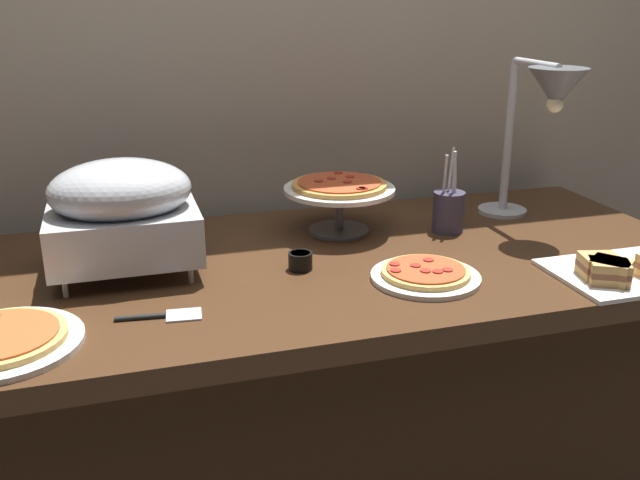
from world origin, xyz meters
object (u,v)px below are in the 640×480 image
at_px(chafing_dish, 122,211).
at_px(utensil_holder, 448,210).
at_px(pizza_plate_raised_stand, 339,192).
at_px(pizza_plate_front, 425,275).
at_px(pizza_plate_center, 0,341).
at_px(serving_spatula, 163,316).
at_px(heat_lamp, 547,104).
at_px(sandwich_platter, 636,269).
at_px(sauce_cup_near, 300,260).

relative_size(chafing_dish, utensil_holder, 1.46).
bearing_deg(pizza_plate_raised_stand, pizza_plate_front, -77.86).
distance_m(chafing_dish, pizza_plate_center, 0.41).
bearing_deg(pizza_plate_center, pizza_plate_front, 4.33).
height_order(chafing_dish, pizza_plate_front, chafing_dish).
distance_m(chafing_dish, serving_spatula, 0.31).
xyz_separation_m(pizza_plate_center, pizza_plate_raised_stand, (0.80, 0.44, 0.10)).
bearing_deg(utensil_holder, heat_lamp, -13.24).
distance_m(heat_lamp, sandwich_platter, 0.49).
bearing_deg(serving_spatula, heat_lamp, 14.74).
height_order(pizza_plate_front, pizza_plate_raised_stand, pizza_plate_raised_stand).
bearing_deg(pizza_plate_raised_stand, sauce_cup_near, -126.30).
distance_m(heat_lamp, serving_spatula, 1.10).
height_order(chafing_dish, serving_spatula, chafing_dish).
bearing_deg(pizza_plate_front, sauce_cup_near, 150.67).
height_order(heat_lamp, serving_spatula, heat_lamp).
distance_m(heat_lamp, pizza_plate_center, 1.39).
bearing_deg(utensil_holder, sandwich_platter, -59.26).
xyz_separation_m(chafing_dish, pizza_plate_center, (-0.24, -0.31, -0.14)).
xyz_separation_m(chafing_dish, utensil_holder, (0.84, 0.05, -0.09)).
bearing_deg(serving_spatula, sauce_cup_near, 27.30).
bearing_deg(pizza_plate_center, serving_spatula, 7.42).
height_order(sandwich_platter, sauce_cup_near, sandwich_platter).
xyz_separation_m(pizza_plate_raised_stand, sauce_cup_near, (-0.17, -0.23, -0.09)).
bearing_deg(sandwich_platter, sauce_cup_near, 158.75).
height_order(pizza_plate_center, serving_spatula, pizza_plate_center).
distance_m(chafing_dish, sandwich_platter, 1.16).
relative_size(chafing_dish, sauce_cup_near, 5.84).
relative_size(pizza_plate_raised_stand, utensil_holder, 1.31).
bearing_deg(pizza_plate_raised_stand, serving_spatula, -141.14).
relative_size(chafing_dish, serving_spatula, 1.91).
distance_m(pizza_plate_front, sandwich_platter, 0.47).
bearing_deg(sauce_cup_near, serving_spatula, -152.70).
height_order(heat_lamp, sandwich_platter, heat_lamp).
distance_m(pizza_plate_raised_stand, sauce_cup_near, 0.30).
relative_size(pizza_plate_center, sandwich_platter, 0.77).
xyz_separation_m(pizza_plate_center, sauce_cup_near, (0.63, 0.21, 0.01)).
bearing_deg(chafing_dish, pizza_plate_center, -127.97).
distance_m(heat_lamp, sauce_cup_near, 0.76).
bearing_deg(pizza_plate_center, heat_lamp, 13.13).
bearing_deg(heat_lamp, serving_spatula, -165.26).
height_order(sauce_cup_near, serving_spatula, sauce_cup_near).
bearing_deg(sandwich_platter, pizza_plate_raised_stand, 136.43).
height_order(pizza_plate_raised_stand, sandwich_platter, pizza_plate_raised_stand).
bearing_deg(pizza_plate_raised_stand, sandwich_platter, -43.57).
height_order(heat_lamp, pizza_plate_front, heat_lamp).
bearing_deg(heat_lamp, chafing_dish, 179.99).
xyz_separation_m(sandwich_platter, serving_spatula, (-1.04, 0.10, -0.02)).
relative_size(pizza_plate_center, sauce_cup_near, 5.25).
height_order(sandwich_platter, utensil_holder, utensil_holder).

